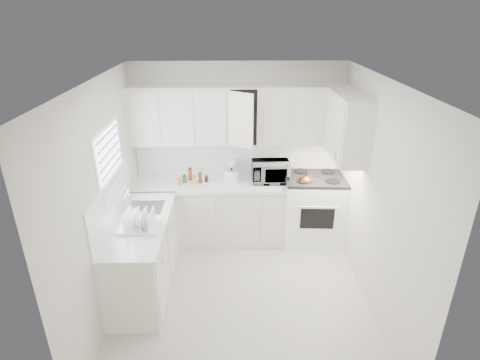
{
  "coord_description": "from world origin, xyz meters",
  "views": [
    {
      "loc": [
        -0.1,
        -3.82,
        3.26
      ],
      "look_at": [
        0.0,
        0.7,
        1.25
      ],
      "focal_mm": 29.21,
      "sensor_mm": 36.0,
      "label": 1
    }
  ],
  "objects_px": {
    "microwave": "(271,170)",
    "dish_rack": "(138,219)",
    "tea_kettle": "(306,181)",
    "utensil_crock": "(288,174)",
    "rice_cooker": "(232,175)",
    "stove": "(314,200)"
  },
  "relations": [
    {
      "from": "microwave",
      "to": "dish_rack",
      "type": "relative_size",
      "value": 1.19
    },
    {
      "from": "tea_kettle",
      "to": "utensil_crock",
      "type": "relative_size",
      "value": 0.71
    },
    {
      "from": "rice_cooker",
      "to": "stove",
      "type": "bearing_deg",
      "value": 14.06
    },
    {
      "from": "rice_cooker",
      "to": "dish_rack",
      "type": "xyz_separation_m",
      "value": [
        -1.05,
        -1.3,
        0.02
      ]
    },
    {
      "from": "utensil_crock",
      "to": "dish_rack",
      "type": "xyz_separation_m",
      "value": [
        -1.84,
        -1.16,
        -0.04
      ]
    },
    {
      "from": "microwave",
      "to": "utensil_crock",
      "type": "xyz_separation_m",
      "value": [
        0.23,
        -0.13,
        -0.01
      ]
    },
    {
      "from": "tea_kettle",
      "to": "utensil_crock",
      "type": "height_order",
      "value": "utensil_crock"
    },
    {
      "from": "stove",
      "to": "dish_rack",
      "type": "distance_m",
      "value": 2.61
    },
    {
      "from": "stove",
      "to": "rice_cooker",
      "type": "bearing_deg",
      "value": -179.86
    },
    {
      "from": "tea_kettle",
      "to": "utensil_crock",
      "type": "xyz_separation_m",
      "value": [
        -0.24,
        0.09,
        0.07
      ]
    },
    {
      "from": "stove",
      "to": "rice_cooker",
      "type": "xyz_separation_m",
      "value": [
        -1.21,
        0.06,
        0.39
      ]
    },
    {
      "from": "microwave",
      "to": "rice_cooker",
      "type": "distance_m",
      "value": 0.57
    },
    {
      "from": "dish_rack",
      "to": "rice_cooker",
      "type": "bearing_deg",
      "value": 54.19
    },
    {
      "from": "microwave",
      "to": "dish_rack",
      "type": "distance_m",
      "value": 2.07
    },
    {
      "from": "microwave",
      "to": "tea_kettle",
      "type": "bearing_deg",
      "value": -26.42
    },
    {
      "from": "stove",
      "to": "microwave",
      "type": "distance_m",
      "value": 0.8
    },
    {
      "from": "dish_rack",
      "to": "utensil_crock",
      "type": "bearing_deg",
      "value": 35.49
    },
    {
      "from": "stove",
      "to": "rice_cooker",
      "type": "relative_size",
      "value": 6.31
    },
    {
      "from": "microwave",
      "to": "utensil_crock",
      "type": "relative_size",
      "value": 1.6
    },
    {
      "from": "tea_kettle",
      "to": "rice_cooker",
      "type": "distance_m",
      "value": 1.05
    },
    {
      "from": "microwave",
      "to": "dish_rack",
      "type": "height_order",
      "value": "microwave"
    },
    {
      "from": "microwave",
      "to": "utensil_crock",
      "type": "bearing_deg",
      "value": -31.78
    }
  ]
}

